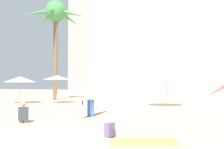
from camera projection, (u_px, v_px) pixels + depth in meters
The scene contains 10 objects.
hotel_pink at pixel (193, 43), 32.91m from camera, with size 25.32×9.59×13.69m, color beige.
hotel_tower_gray at pixel (118, 4), 44.64m from camera, with size 12.80×11.84×31.04m, color gray.
palm_tree_far_left at pixel (55, 17), 25.71m from camera, with size 6.13×6.20×9.96m.
cafe_umbrella_0 at pixel (57, 78), 20.91m from camera, with size 2.25×2.25×2.29m.
cafe_umbrella_2 at pixel (167, 77), 18.03m from camera, with size 2.74×2.74×2.26m.
cafe_umbrella_3 at pixel (20, 79), 20.87m from camera, with size 2.51×2.51×2.19m.
beach_towel at pixel (144, 142), 6.94m from camera, with size 1.86×0.98×0.01m, color #F4CC4C.
backpack at pixel (110, 130), 7.58m from camera, with size 0.31×0.34×0.42m.
person_mid_center at pixel (24, 115), 10.53m from camera, with size 0.83×0.95×0.90m.
person_near_left at pixel (92, 98), 12.50m from camera, with size 0.60×3.20×1.61m.
Camera 1 is at (3.20, -5.42, 1.56)m, focal length 41.22 mm.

